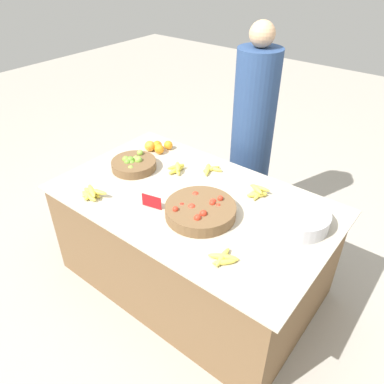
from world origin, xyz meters
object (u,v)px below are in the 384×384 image
(lime_bowl, at_px, (134,164))
(metal_bowl, at_px, (298,218))
(vendor_person, at_px, (252,141))
(price_sign, at_px, (152,202))
(tomato_basket, at_px, (200,210))

(lime_bowl, xyz_separation_m, metal_bowl, (1.21, 0.15, 0.01))
(metal_bowl, xyz_separation_m, vendor_person, (-0.73, 0.70, -0.01))
(price_sign, distance_m, vendor_person, 1.11)
(lime_bowl, distance_m, vendor_person, 0.97)
(lime_bowl, distance_m, price_sign, 0.50)
(metal_bowl, relative_size, vendor_person, 0.21)
(price_sign, bearing_deg, lime_bowl, 135.23)
(lime_bowl, distance_m, tomato_basket, 0.73)
(lime_bowl, height_order, vendor_person, vendor_person)
(vendor_person, bearing_deg, lime_bowl, -119.30)
(metal_bowl, bearing_deg, vendor_person, 136.28)
(tomato_basket, xyz_separation_m, vendor_person, (-0.24, 0.99, -0.00))
(tomato_basket, distance_m, metal_bowl, 0.57)
(lime_bowl, relative_size, price_sign, 2.46)
(tomato_basket, relative_size, price_sign, 3.27)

